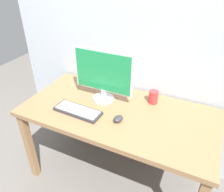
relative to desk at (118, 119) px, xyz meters
name	(u,v)px	position (x,y,z in m)	size (l,w,h in m)	color
ground_plane	(117,174)	(0.00, 0.00, -0.66)	(6.00, 6.00, 0.00)	slate
desk	(118,119)	(0.00, 0.00, 0.00)	(1.48, 0.74, 0.74)	#936D47
monitor	(103,74)	(-0.18, 0.11, 0.31)	(0.49, 0.17, 0.42)	silver
keyboard_primary	(78,111)	(-0.27, -0.15, 0.10)	(0.37, 0.15, 0.03)	#333338
mouse	(118,119)	(0.05, -0.11, 0.10)	(0.06, 0.08, 0.04)	#333338
coffee_mug	(153,97)	(0.21, 0.22, 0.14)	(0.07, 0.07, 0.11)	red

